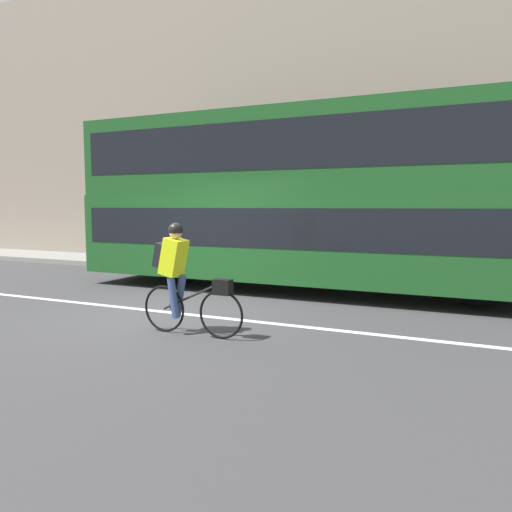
{
  "coord_description": "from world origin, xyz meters",
  "views": [
    {
      "loc": [
        5.18,
        -7.1,
        1.9
      ],
      "look_at": [
        1.46,
        0.94,
        1.0
      ],
      "focal_mm": 35.0,
      "sensor_mm": 36.0,
      "label": 1
    }
  ],
  "objects_px": {
    "bus": "(313,194)",
    "trash_bin": "(146,246)",
    "street_sign_post": "(129,214)",
    "cyclist_on_bike": "(181,275)"
  },
  "relations": [
    {
      "from": "bus",
      "to": "trash_bin",
      "type": "height_order",
      "value": "bus"
    },
    {
      "from": "bus",
      "to": "cyclist_on_bike",
      "type": "bearing_deg",
      "value": -97.97
    },
    {
      "from": "bus",
      "to": "trash_bin",
      "type": "xyz_separation_m",
      "value": [
        -6.35,
        2.46,
        -1.53
      ]
    },
    {
      "from": "cyclist_on_bike",
      "to": "street_sign_post",
      "type": "relative_size",
      "value": 0.64
    },
    {
      "from": "bus",
      "to": "trash_bin",
      "type": "bearing_deg",
      "value": 158.83
    },
    {
      "from": "bus",
      "to": "cyclist_on_bike",
      "type": "relative_size",
      "value": 6.35
    },
    {
      "from": "trash_bin",
      "to": "street_sign_post",
      "type": "xyz_separation_m",
      "value": [
        -0.64,
        -0.01,
        1.0
      ]
    },
    {
      "from": "bus",
      "to": "street_sign_post",
      "type": "xyz_separation_m",
      "value": [
        -6.99,
        2.45,
        -0.53
      ]
    },
    {
      "from": "bus",
      "to": "street_sign_post",
      "type": "height_order",
      "value": "bus"
    },
    {
      "from": "street_sign_post",
      "to": "trash_bin",
      "type": "bearing_deg",
      "value": 0.53
    }
  ]
}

